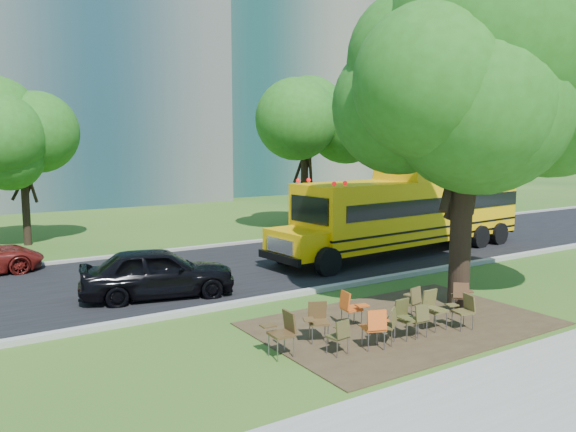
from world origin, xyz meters
TOP-DOWN VIEW (x-y plane):
  - ground at (0.00, 0.00)m, footprint 160.00×160.00m
  - sidewalk at (0.00, -5.00)m, footprint 60.00×4.00m
  - dirt_patch at (1.00, -0.50)m, footprint 7.00×4.50m
  - asphalt_road at (0.00, 7.00)m, footprint 80.00×8.00m
  - kerb_near at (0.00, 3.00)m, footprint 80.00×0.25m
  - kerb_far at (0.00, 11.10)m, footprint 80.00×0.25m
  - building_right at (24.00, 38.00)m, footprint 30.00×16.00m
  - bg_tree_2 at (-5.00, 16.00)m, footprint 4.80×4.80m
  - bg_tree_3 at (8.00, 14.00)m, footprint 5.60×5.60m
  - bg_tree_4 at (16.00, 13.00)m, footprint 5.00×5.00m
  - main_tree at (3.33, -0.16)m, footprint 7.20×7.20m
  - school_bus at (7.68, 5.99)m, footprint 12.00×3.48m
  - chair_0 at (-1.54, -1.28)m, footprint 0.52×0.51m
  - chair_1 at (-0.72, -1.44)m, footprint 0.71×0.56m
  - chair_2 at (-0.26, -1.34)m, footprint 0.55×0.69m
  - chair_3 at (0.29, -1.26)m, footprint 0.57×0.53m
  - chair_4 at (0.58, -1.41)m, footprint 0.54×0.47m
  - chair_5 at (1.26, -1.18)m, footprint 0.61×0.55m
  - chair_6 at (1.91, -1.54)m, footprint 0.49×0.63m
  - chair_7 at (2.84, -0.67)m, footprint 0.72×0.57m
  - chair_8 at (-2.54, -0.69)m, footprint 0.55×0.63m
  - chair_9 at (-1.46, -0.38)m, footprint 0.73×0.57m
  - chair_10 at (-0.25, -0.02)m, footprint 0.52×0.64m
  - chair_11 at (1.38, -0.39)m, footprint 0.58×0.60m
  - black_car at (-3.14, 4.96)m, footprint 4.53×2.64m

SIDE VIEW (x-z plane):
  - ground at x=0.00m, z-range 0.00..0.00m
  - dirt_patch at x=1.00m, z-range 0.00..0.03m
  - sidewalk at x=0.00m, z-range 0.00..0.04m
  - asphalt_road at x=0.00m, z-range 0.00..0.04m
  - kerb_near at x=0.00m, z-range 0.00..0.14m
  - kerb_far at x=0.00m, z-range 0.00..0.14m
  - chair_0 at x=-1.54m, z-range 0.09..0.87m
  - chair_4 at x=0.58m, z-range 0.10..0.90m
  - chair_2 at x=-0.26m, z-range 0.10..0.91m
  - chair_7 at x=2.84m, z-range 0.10..0.93m
  - chair_6 at x=1.91m, z-range 0.10..0.94m
  - chair_11 at x=1.38m, z-range 0.10..0.96m
  - chair_10 at x=-0.25m, z-range 0.10..0.99m
  - chair_3 at x=0.29m, z-range 0.10..0.99m
  - chair_9 at x=-1.46m, z-range 0.10..0.99m
  - chair_1 at x=-0.72m, z-range 0.11..1.01m
  - chair_5 at x=1.26m, z-range 0.11..1.05m
  - chair_8 at x=-2.54m, z-range 0.11..1.06m
  - black_car at x=-3.14m, z-range 0.00..1.45m
  - school_bus at x=7.68m, z-range 0.23..3.12m
  - bg_tree_2 at x=-5.00m, z-range 0.90..7.52m
  - bg_tree_4 at x=16.00m, z-range 0.92..7.77m
  - bg_tree_3 at x=8.00m, z-range 1.11..8.95m
  - main_tree at x=3.33m, z-range 1.06..10.40m
  - building_right at x=24.00m, z-range 0.00..25.00m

